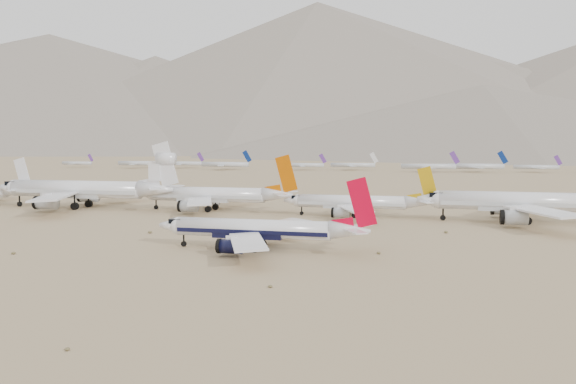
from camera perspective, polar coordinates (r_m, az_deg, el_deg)
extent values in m
plane|color=#896D4F|center=(113.08, -3.36, -5.91)|extent=(7000.00, 7000.00, 0.00)
cylinder|color=white|center=(112.82, -3.62, -3.72)|extent=(31.68, 3.74, 3.74)
cube|color=black|center=(112.89, -3.62, -3.95)|extent=(31.04, 3.80, 0.84)
sphere|color=white|center=(118.39, -10.98, -3.39)|extent=(3.74, 3.74, 3.74)
cube|color=black|center=(118.48, -11.24, -2.88)|extent=(2.62, 2.43, 0.94)
cone|color=white|center=(108.71, 6.32, -3.91)|extent=(7.92, 3.74, 3.74)
cube|color=white|center=(101.74, -4.14, -5.04)|extent=(12.23, 19.28, 0.59)
cube|color=white|center=(104.89, 6.91, -3.99)|extent=(5.03, 6.57, 0.22)
cylinder|color=black|center=(106.45, -5.76, -5.53)|extent=(4.40, 2.70, 2.70)
cube|color=white|center=(122.84, -1.01, -3.31)|extent=(12.23, 19.28, 0.59)
cube|color=white|center=(112.05, 7.33, -3.42)|extent=(5.03, 6.57, 0.22)
cylinder|color=black|center=(121.04, -3.33, -4.24)|extent=(4.40, 2.70, 2.70)
cube|color=red|center=(107.77, 7.50, -1.08)|extent=(6.00, 0.30, 9.89)
cylinder|color=black|center=(118.60, -10.54, -5.20)|extent=(1.12, 0.47, 1.12)
cylinder|color=black|center=(110.56, -3.35, -5.74)|extent=(1.57, 0.94, 1.57)
cylinder|color=black|center=(115.50, -2.60, -5.28)|extent=(1.57, 0.94, 1.57)
cylinder|color=white|center=(162.99, 22.41, -0.87)|extent=(41.77, 5.06, 5.06)
cube|color=silver|center=(163.05, 22.40, -1.09)|extent=(40.93, 5.14, 1.14)
sphere|color=white|center=(161.03, 15.05, -0.73)|extent=(5.06, 5.06, 5.06)
cube|color=black|center=(160.89, 14.79, -0.24)|extent=(3.54, 3.29, 1.27)
cube|color=white|center=(149.24, 24.50, -1.79)|extent=(16.13, 25.42, 0.78)
cylinder|color=silver|center=(152.83, 22.11, -2.42)|extent=(5.80, 3.65, 3.65)
cube|color=white|center=(178.05, 22.69, -0.71)|extent=(16.13, 25.42, 0.78)
cylinder|color=silver|center=(173.14, 21.09, -1.56)|extent=(5.80, 3.65, 3.65)
cylinder|color=black|center=(161.64, 15.46, -2.53)|extent=(1.52, 0.63, 1.52)
cylinder|color=black|center=(160.33, 23.17, -2.70)|extent=(2.13, 1.27, 2.13)
cylinder|color=black|center=(167.26, 22.76, -2.38)|extent=(2.13, 1.27, 2.13)
cylinder|color=white|center=(164.52, 6.42, -0.98)|extent=(31.38, 3.81, 3.81)
cube|color=silver|center=(164.57, 6.42, -1.15)|extent=(30.75, 3.87, 0.86)
sphere|color=white|center=(167.14, 1.08, -0.86)|extent=(3.81, 3.81, 3.81)
cube|color=black|center=(167.16, 0.89, -0.50)|extent=(2.67, 2.48, 0.95)
cone|color=white|center=(163.29, 13.20, -1.02)|extent=(7.84, 3.81, 3.81)
cube|color=white|center=(153.39, 6.81, -1.66)|extent=(12.12, 19.10, 0.59)
cube|color=white|center=(159.64, 13.74, -1.00)|extent=(4.98, 6.51, 0.23)
cylinder|color=silver|center=(157.36, 5.44, -2.12)|extent=(4.36, 2.75, 2.75)
cube|color=white|center=(175.25, 7.65, -0.85)|extent=(12.12, 19.10, 0.59)
cube|color=white|center=(166.85, 13.73, -0.75)|extent=(4.98, 6.51, 0.23)
cylinder|color=silver|center=(172.65, 6.16, -1.50)|extent=(4.36, 2.75, 2.75)
cube|color=gold|center=(162.83, 14.00, 0.86)|extent=(5.95, 0.31, 9.80)
cylinder|color=black|center=(167.36, 1.39, -2.16)|extent=(1.14, 0.48, 1.14)
cylinder|color=black|center=(162.14, 6.76, -2.35)|extent=(1.60, 0.95, 1.60)
cylinder|color=black|center=(167.40, 6.97, -2.12)|extent=(1.60, 0.95, 1.60)
cylinder|color=white|center=(179.08, -8.23, -0.23)|extent=(37.58, 4.59, 4.59)
cube|color=silver|center=(179.13, -8.22, -0.42)|extent=(36.83, 4.66, 1.03)
sphere|color=white|center=(186.81, -13.59, -0.11)|extent=(4.59, 4.59, 4.59)
cube|color=black|center=(187.02, -13.79, 0.28)|extent=(3.21, 2.99, 1.15)
cone|color=white|center=(171.86, -1.01, -0.28)|extent=(9.39, 4.59, 4.59)
cube|color=white|center=(165.84, -8.98, -0.93)|extent=(14.51, 22.87, 0.71)
cube|color=white|center=(167.17, -0.78, -0.23)|extent=(5.96, 7.80, 0.28)
cylinder|color=silver|center=(171.61, -10.01, -1.45)|extent=(5.22, 3.31, 3.31)
cube|color=white|center=(190.50, -5.94, -0.14)|extent=(14.51, 22.87, 0.71)
cube|color=white|center=(175.57, -0.08, 0.02)|extent=(5.96, 7.80, 0.28)
cylinder|color=silver|center=(188.74, -7.76, -0.84)|extent=(5.22, 3.31, 3.31)
cube|color=#C25400|center=(170.76, -0.17, 1.88)|extent=(7.12, 0.37, 11.73)
cylinder|color=black|center=(186.74, -13.25, -1.52)|extent=(1.38, 0.57, 1.38)
cylinder|color=black|center=(175.97, -8.12, -1.74)|extent=(1.93, 1.15, 1.93)
cylinder|color=black|center=(181.93, -7.38, -1.51)|extent=(1.93, 1.15, 1.93)
cylinder|color=white|center=(197.05, -20.72, 0.29)|extent=(46.45, 5.56, 5.56)
cube|color=silver|center=(197.10, -20.72, 0.09)|extent=(45.52, 5.64, 1.25)
sphere|color=white|center=(210.94, -25.95, 0.40)|extent=(5.56, 5.56, 5.56)
cube|color=black|center=(211.37, -26.14, 0.81)|extent=(3.89, 3.61, 1.39)
cone|color=white|center=(182.48, -13.24, 0.26)|extent=(11.61, 5.56, 5.56)
cube|color=white|center=(181.76, -22.66, -0.44)|extent=(17.94, 28.27, 0.87)
cube|color=white|center=(176.65, -13.37, 0.34)|extent=(7.37, 9.64, 0.33)
cylinder|color=silver|center=(189.55, -23.27, -1.02)|extent=(6.45, 4.00, 4.00)
cube|color=white|center=(208.93, -17.39, 0.36)|extent=(17.94, 28.27, 0.87)
cube|color=white|center=(186.23, -11.89, 0.60)|extent=(7.37, 9.64, 0.33)
cylinder|color=silver|center=(208.26, -19.52, -0.40)|extent=(6.45, 4.00, 4.00)
cube|color=white|center=(180.59, -12.38, 2.78)|extent=(8.80, 0.44, 14.51)
cylinder|color=white|center=(180.40, -12.29, 3.35)|extent=(5.81, 3.60, 3.60)
cylinder|color=black|center=(210.53, -25.60, -1.12)|extent=(1.67, 0.70, 1.67)
cylinder|color=black|center=(193.23, -20.85, -1.36)|extent=(2.34, 1.39, 2.34)
cylinder|color=black|center=(199.67, -19.59, -1.13)|extent=(2.34, 1.39, 2.34)
cone|color=white|center=(213.42, -25.81, 0.13)|extent=(8.68, 4.26, 4.26)
cube|color=white|center=(209.22, -26.15, 0.18)|extent=(5.51, 7.20, 0.26)
cube|color=white|center=(215.45, -24.79, 0.36)|extent=(5.51, 7.20, 0.26)
cube|color=white|center=(211.54, -25.36, 1.75)|extent=(6.58, 0.34, 10.84)
cylinder|color=silver|center=(538.17, -20.65, 2.77)|extent=(29.30, 2.90, 2.90)
cube|color=#613198|center=(530.43, -19.43, 3.30)|extent=(5.83, 0.29, 7.35)
cube|color=silver|center=(531.92, -21.10, 2.68)|extent=(7.72, 13.49, 0.29)
cube|color=silver|center=(544.48, -20.20, 2.76)|extent=(7.72, 13.49, 0.29)
cylinder|color=silver|center=(504.67, -14.93, 2.84)|extent=(38.16, 3.77, 3.77)
cube|color=white|center=(496.23, -13.12, 3.58)|extent=(7.60, 0.38, 9.57)
cube|color=silver|center=(496.03, -15.47, 2.73)|extent=(10.05, 17.57, 0.38)
cube|color=silver|center=(513.40, -14.41, 2.82)|extent=(10.05, 17.57, 0.38)
cylinder|color=silver|center=(497.80, -10.58, 2.88)|extent=(34.24, 3.38, 3.38)
cube|color=#613198|center=(491.31, -8.87, 3.54)|extent=(6.82, 0.34, 8.59)
cube|color=silver|center=(489.74, -11.00, 2.78)|extent=(9.02, 15.76, 0.34)
cube|color=silver|center=(505.92, -10.17, 2.86)|extent=(9.02, 15.76, 0.34)
cylinder|color=silver|center=(460.95, -6.41, 2.81)|extent=(39.90, 3.94, 3.94)
cube|color=navy|center=(454.73, -4.19, 3.64)|extent=(7.95, 0.39, 10.01)
cube|color=silver|center=(451.27, -6.85, 2.68)|extent=(10.51, 18.37, 0.39)
cube|color=silver|center=(470.69, -5.98, 2.78)|extent=(10.51, 18.37, 0.39)
cylinder|color=silver|center=(452.95, 1.64, 2.75)|extent=(32.55, 3.22, 3.22)
cube|color=#613198|center=(449.90, 3.56, 3.42)|extent=(6.48, 0.32, 8.16)
cube|color=silver|center=(444.73, 1.42, 2.65)|extent=(8.58, 14.98, 0.32)
cube|color=silver|center=(461.21, 1.86, 2.73)|extent=(8.58, 14.98, 0.32)
cylinder|color=silver|center=(453.40, 6.60, 2.74)|extent=(35.64, 3.52, 3.52)
cube|color=white|center=(451.53, 8.73, 3.47)|extent=(7.10, 0.35, 8.94)
cube|color=silver|center=(444.27, 6.46, 2.63)|extent=(9.39, 16.41, 0.35)
cube|color=silver|center=(462.58, 6.74, 2.72)|extent=(9.39, 16.41, 0.35)
cylinder|color=silver|center=(432.11, 14.06, 2.55)|extent=(39.82, 3.94, 3.94)
cube|color=#613198|center=(432.51, 16.57, 3.38)|extent=(7.93, 0.39, 9.99)
cube|color=silver|center=(421.83, 14.08, 2.41)|extent=(10.49, 18.33, 0.39)
cube|color=silver|center=(442.43, 14.05, 2.52)|extent=(10.49, 18.33, 0.39)
cylinder|color=silver|center=(442.14, 18.51, 2.50)|extent=(40.30, 3.98, 3.98)
cube|color=navy|center=(444.02, 20.98, 3.30)|extent=(8.03, 0.40, 10.11)
cube|color=silver|center=(431.79, 18.63, 2.36)|extent=(10.62, 18.55, 0.40)
cube|color=silver|center=(452.55, 18.39, 2.47)|extent=(10.62, 18.55, 0.40)
cylinder|color=silver|center=(453.73, 23.90, 2.33)|extent=(31.43, 3.11, 3.11)
cube|color=#613198|center=(456.48, 25.75, 2.93)|extent=(6.26, 0.31, 7.88)
cube|color=silver|center=(445.76, 24.08, 2.22)|extent=(8.28, 14.47, 0.31)
cube|color=silver|center=(461.74, 23.71, 2.31)|extent=(8.28, 14.47, 0.31)
cone|color=slate|center=(2268.40, -22.92, 9.32)|extent=(3024.00, 3024.00, 420.00)
cone|color=slate|center=(1866.99, -13.24, 8.76)|extent=(1800.00, 1800.00, 300.00)
cone|color=slate|center=(1839.22, 2.99, 11.60)|extent=(2444.00, 2444.00, 470.00)
cone|color=slate|center=(1598.22, 19.63, 8.19)|extent=(1824.00, 1824.00, 240.00)
cone|color=slate|center=(1411.35, -17.92, 5.76)|extent=(855.00, 855.00, 95.00)
cone|color=slate|center=(1213.03, 19.13, 6.97)|extent=(1260.00, 1260.00, 140.00)
ellipsoid|color=brown|center=(120.88, -26.11, -5.58)|extent=(0.84, 0.84, 0.46)
ellipsoid|color=brown|center=(137.56, -13.84, -3.97)|extent=(0.98, 0.98, 0.54)
ellipsoid|color=brown|center=(64.12, -21.51, -14.62)|extent=(0.56, 0.56, 0.31)
ellipsoid|color=brown|center=(84.16, -1.81, -9.55)|extent=(0.70, 0.70, 0.39)
ellipsoid|color=brown|center=(110.21, 9.19, -6.12)|extent=(0.84, 0.84, 0.46)
ellipsoid|color=brown|center=(138.93, 15.75, -3.93)|extent=(0.98, 0.98, 0.54)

